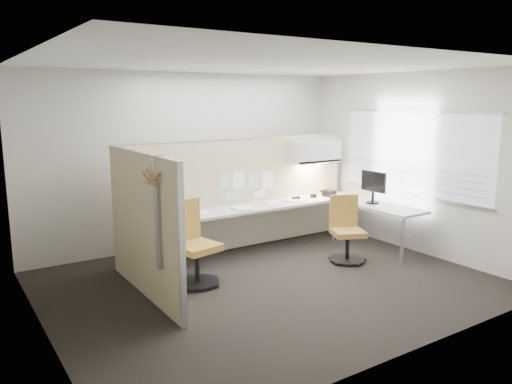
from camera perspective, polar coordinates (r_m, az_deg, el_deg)
floor at (r=6.68m, az=1.46°, el=-10.33°), size 5.50×4.50×0.01m
ceiling at (r=6.26m, az=1.59°, el=14.49°), size 5.50×4.50×0.01m
wall_back at (r=8.25m, az=-7.46°, el=3.66°), size 5.50×0.02×2.80m
wall_front at (r=4.68m, az=17.46°, el=-1.93°), size 5.50×0.02×2.80m
wall_left at (r=5.28m, az=-23.82°, el=-0.98°), size 0.02×4.50×2.80m
wall_right at (r=8.19m, az=17.55°, el=3.22°), size 0.02×4.50×2.80m
window_pane at (r=8.15m, az=17.50°, el=4.25°), size 0.01×2.80×1.30m
partition_back at (r=8.02m, az=-1.79°, el=-0.24°), size 4.10×0.06×1.75m
partition_left at (r=6.17m, az=-12.76°, el=-3.77°), size 0.06×2.20×1.75m
desk at (r=7.90m, az=2.38°, el=-2.44°), size 4.00×2.07×0.73m
overhead_bin at (r=8.55m, az=6.69°, el=4.66°), size 0.90×0.36×0.38m
task_light_strip at (r=8.57m, az=6.66°, el=3.26°), size 0.60×0.06×0.02m
pinned_papers at (r=8.01m, az=-1.19°, el=0.89°), size 1.01×0.00×0.47m
poster at (r=7.21m, az=-12.59°, el=2.68°), size 0.28×0.00×0.35m
chair_left at (r=6.54m, az=-7.25°, el=-6.14°), size 0.60×0.62×1.08m
chair_right at (r=7.53m, az=10.27°, el=-4.44°), size 0.59×0.61×0.96m
monitor at (r=8.16m, az=13.26°, el=0.77°), size 0.20×0.49×0.52m
phone at (r=8.70m, az=8.33°, el=-0.12°), size 0.26×0.24×0.12m
stapler at (r=8.32m, az=4.59°, el=-0.71°), size 0.14×0.04×0.05m
tape_dispenser at (r=8.54m, az=6.58°, el=-0.43°), size 0.11×0.07×0.06m
coat_hook at (r=5.52m, az=-11.74°, el=0.47°), size 0.18×0.42×1.26m
paper_stack_0 at (r=7.08m, az=-9.85°, el=-2.94°), size 0.24×0.31×0.02m
paper_stack_1 at (r=7.33m, az=-6.23°, el=-2.42°), size 0.24×0.31×0.02m
paper_stack_2 at (r=7.54m, az=-1.57°, el=-1.91°), size 0.24×0.31×0.04m
paper_stack_3 at (r=8.01m, az=1.92°, el=-1.25°), size 0.23×0.30×0.01m
paper_stack_4 at (r=8.19m, az=4.40°, el=-1.00°), size 0.30×0.35×0.02m
paper_stack_5 at (r=8.34m, az=10.72°, el=-0.95°), size 0.30×0.35×0.02m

